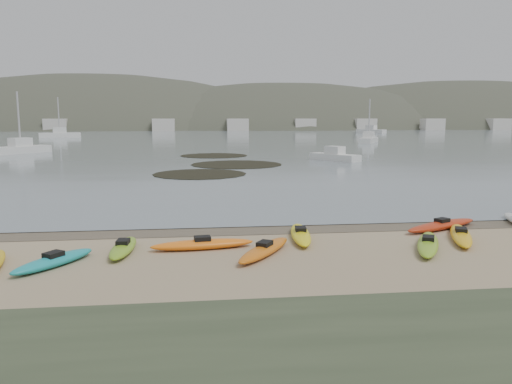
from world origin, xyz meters
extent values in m
plane|color=tan|center=(0.00, 0.00, 0.00)|extent=(600.00, 600.00, 0.00)
plane|color=brown|center=(0.00, -0.30, 0.00)|extent=(60.00, 60.00, 0.00)
plane|color=slate|center=(0.00, 300.00, 0.01)|extent=(1200.00, 1200.00, 0.00)
ellipsoid|color=teal|center=(-6.87, -4.75, 0.17)|extent=(2.31, 2.92, 0.34)
ellipsoid|color=#85B724|center=(5.60, -4.13, 0.17)|extent=(2.29, 3.63, 0.34)
ellipsoid|color=orange|center=(-0.20, -4.20, 0.17)|extent=(2.51, 3.38, 0.34)
ellipsoid|color=yellow|center=(7.43, -3.02, 0.17)|extent=(2.17, 3.78, 0.34)
ellipsoid|color=orange|center=(-2.27, -3.24, 0.17)|extent=(3.69, 1.13, 0.34)
ellipsoid|color=#7CAF23|center=(-4.96, -3.39, 0.17)|extent=(0.89, 2.96, 0.34)
ellipsoid|color=#B52E12|center=(7.57, -1.26, 0.17)|extent=(4.02, 2.47, 0.34)
ellipsoid|color=yellow|center=(1.45, -2.18, 0.17)|extent=(1.12, 3.64, 0.34)
cylinder|color=black|center=(-2.24, 19.66, 0.03)|extent=(7.48, 7.48, 0.04)
cylinder|color=black|center=(1.33, 27.42, 0.03)|extent=(8.77, 8.77, 0.04)
cylinder|color=black|center=(-0.47, 38.71, 0.03)|extent=(7.89, 7.89, 0.04)
cube|color=silver|center=(-24.46, 45.46, 0.52)|extent=(6.24, 7.22, 1.05)
cube|color=silver|center=(11.96, 30.72, 0.41)|extent=(4.58, 5.71, 0.81)
cube|color=silver|center=(27.95, 65.85, 0.53)|extent=(5.58, 7.56, 1.05)
cube|color=silver|center=(-32.75, 95.48, 0.61)|extent=(8.99, 5.02, 1.21)
cube|color=silver|center=(46.73, 117.36, 0.60)|extent=(7.12, 8.25, 1.20)
ellipsoid|color=#384235|center=(-45.00, 195.00, -18.00)|extent=(220.00, 120.00, 80.00)
ellipsoid|color=#384235|center=(35.00, 190.00, -15.30)|extent=(200.00, 110.00, 68.00)
ellipsoid|color=#384235|center=(120.00, 200.00, -17.10)|extent=(230.00, 130.00, 76.00)
cube|color=beige|center=(-42.00, 145.00, 2.00)|extent=(7.00, 5.00, 4.00)
cube|color=beige|center=(-18.00, 145.00, 2.00)|extent=(7.00, 5.00, 4.00)
cube|color=beige|center=(6.00, 145.00, 2.00)|extent=(7.00, 5.00, 4.00)
cube|color=beige|center=(30.00, 145.00, 2.00)|extent=(7.00, 5.00, 4.00)
cube|color=beige|center=(54.00, 145.00, 2.00)|extent=(7.00, 5.00, 4.00)
cube|color=beige|center=(78.00, 145.00, 2.00)|extent=(7.00, 5.00, 4.00)
cube|color=beige|center=(102.00, 145.00, 2.00)|extent=(7.00, 5.00, 4.00)
camera|label=1|loc=(-2.39, -20.32, 4.59)|focal=35.00mm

